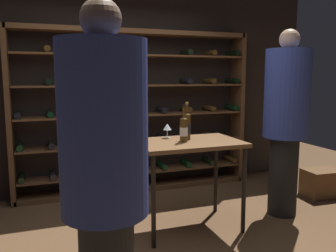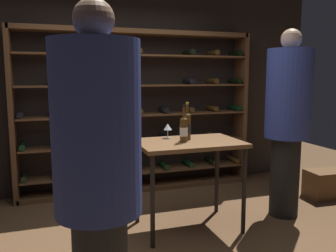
% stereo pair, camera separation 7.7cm
% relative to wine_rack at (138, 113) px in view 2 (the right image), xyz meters
% --- Properties ---
extents(ground_plane, '(9.67, 9.67, 0.00)m').
position_rel_wine_rack_xyz_m(ground_plane, '(-0.24, -1.62, -1.07)').
color(ground_plane, brown).
extents(back_wall, '(5.91, 0.10, 2.78)m').
position_rel_wine_rack_xyz_m(back_wall, '(-0.24, 0.21, 0.32)').
color(back_wall, black).
rests_on(back_wall, ground).
extents(wine_rack, '(3.20, 0.32, 2.17)m').
position_rel_wine_rack_xyz_m(wine_rack, '(0.00, 0.00, 0.00)').
color(wine_rack, brown).
rests_on(wine_rack, ground).
extents(tasting_table, '(1.04, 0.70, 0.92)m').
position_rel_wine_rack_xyz_m(tasting_table, '(0.18, -1.39, -0.26)').
color(tasting_table, brown).
rests_on(tasting_table, ground).
extents(person_bystander_red_print, '(0.49, 0.49, 2.07)m').
position_rel_wine_rack_xyz_m(person_bystander_red_print, '(1.34, -1.41, 0.07)').
color(person_bystander_red_print, black).
rests_on(person_bystander_red_print, ground).
extents(person_bystander_dark_jacket, '(0.46, 0.46, 1.96)m').
position_rel_wine_rack_xyz_m(person_bystander_dark_jacket, '(-0.91, -2.79, 0.01)').
color(person_bystander_dark_jacket, '#242424').
rests_on(person_bystander_dark_jacket, ground).
extents(wine_crate, '(0.50, 0.37, 0.35)m').
position_rel_wine_rack_xyz_m(wine_crate, '(2.23, -1.09, -0.90)').
color(wine_crate, brown).
rests_on(wine_crate, ground).
extents(wine_bottle_red_label, '(0.08, 0.08, 0.39)m').
position_rel_wine_rack_xyz_m(wine_bottle_red_label, '(0.19, -1.31, -0.01)').
color(wine_bottle_red_label, '#4C3314').
rests_on(wine_bottle_red_label, tasting_table).
extents(wine_bottle_amber_reserve, '(0.08, 0.08, 0.37)m').
position_rel_wine_rack_xyz_m(wine_bottle_amber_reserve, '(0.12, -1.41, -0.02)').
color(wine_bottle_amber_reserve, '#4C3314').
rests_on(wine_bottle_amber_reserve, tasting_table).
extents(wine_glass_stemmed_right, '(0.09, 0.09, 0.15)m').
position_rel_wine_rack_xyz_m(wine_glass_stemmed_right, '(0.04, -1.15, -0.04)').
color(wine_glass_stemmed_right, silver).
rests_on(wine_glass_stemmed_right, tasting_table).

